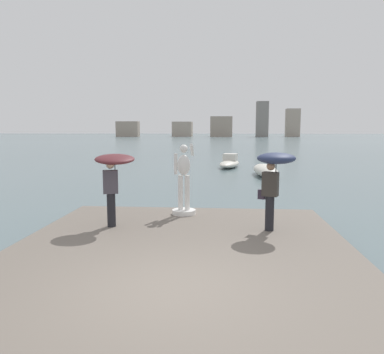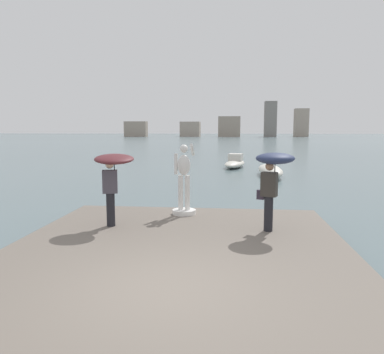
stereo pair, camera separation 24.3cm
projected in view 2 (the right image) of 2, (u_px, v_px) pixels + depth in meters
name	position (u px, v px, depth m)	size (l,w,h in m)	color
ground_plane	(221.00, 153.00, 45.62)	(400.00, 400.00, 0.00)	slate
pier	(175.00, 264.00, 7.71)	(7.47, 9.22, 0.40)	#70665B
statue_white_figure	(184.00, 186.00, 11.24)	(0.70, 0.91, 2.11)	white
onlooker_left	(113.00, 170.00, 9.80)	(1.26, 1.28, 1.93)	black
onlooker_right	(273.00, 170.00, 9.26)	(1.23, 1.23, 1.97)	black
boat_near	(235.00, 163.00, 28.92)	(2.08, 4.26, 1.04)	silver
boat_rightward	(270.00, 171.00, 23.44)	(1.63, 4.67, 0.73)	silver
distant_skyline	(226.00, 126.00, 143.04)	(69.36, 9.86, 13.02)	gray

